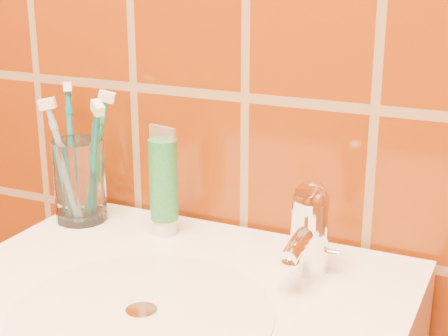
% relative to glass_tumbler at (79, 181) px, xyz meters
% --- Properties ---
extents(glass_tumbler, '(0.09, 0.09, 0.12)m').
position_rel_glass_tumbler_xyz_m(glass_tumbler, '(0.00, 0.00, 0.00)').
color(glass_tumbler, white).
rests_on(glass_tumbler, pedestal_sink).
extents(toothpaste_tube, '(0.04, 0.04, 0.16)m').
position_rel_glass_tumbler_xyz_m(toothpaste_tube, '(0.14, 0.01, 0.01)').
color(toothpaste_tube, white).
rests_on(toothpaste_tube, pedestal_sink).
extents(faucet, '(0.05, 0.11, 0.12)m').
position_rel_glass_tumbler_xyz_m(faucet, '(0.37, -0.02, 0.00)').
color(faucet, white).
rests_on(faucet, pedestal_sink).
extents(toothbrush_0, '(0.16, 0.15, 0.21)m').
position_rel_glass_tumbler_xyz_m(toothbrush_0, '(0.04, -0.01, 0.03)').
color(toothbrush_0, '#0C6366').
rests_on(toothbrush_0, glass_tumbler).
extents(toothbrush_1, '(0.09, 0.08, 0.20)m').
position_rel_glass_tumbler_xyz_m(toothbrush_1, '(-0.01, -0.02, 0.03)').
color(toothbrush_1, '#74AFCE').
rests_on(toothbrush_1, glass_tumbler).
extents(toothbrush_2, '(0.14, 0.16, 0.22)m').
position_rel_glass_tumbler_xyz_m(toothbrush_2, '(-0.03, 0.02, 0.04)').
color(toothbrush_2, '#0C6368').
rests_on(toothbrush_2, glass_tumbler).
extents(toothbrush_3, '(0.11, 0.10, 0.21)m').
position_rel_glass_tumbler_xyz_m(toothbrush_3, '(0.02, 0.02, 0.03)').
color(toothbrush_3, '#217C4B').
rests_on(toothbrush_3, glass_tumbler).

